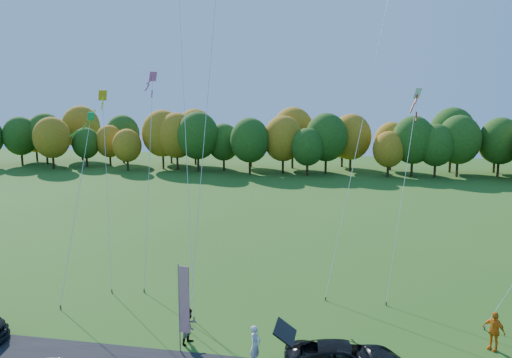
# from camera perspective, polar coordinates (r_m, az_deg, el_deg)

# --- Properties ---
(ground) EXTENTS (160.00, 160.00, 0.00)m
(ground) POSITION_cam_1_polar(r_m,az_deg,el_deg) (24.86, -2.70, -18.43)
(ground) COLOR #2B5416
(tree_line) EXTENTS (116.00, 12.00, 10.00)m
(tree_line) POSITION_cam_1_polar(r_m,az_deg,el_deg) (77.43, 6.74, 0.64)
(tree_line) COLOR #1E4711
(tree_line) RESTS_ON ground
(person_tailgate_a) EXTENTS (0.58, 0.74, 1.80)m
(person_tailgate_a) POSITION_cam_1_polar(r_m,az_deg,el_deg) (22.88, -0.09, -18.48)
(person_tailgate_a) COLOR white
(person_tailgate_a) RESTS_ON ground
(person_tailgate_b) EXTENTS (0.89, 1.01, 1.75)m
(person_tailgate_b) POSITION_cam_1_polar(r_m,az_deg,el_deg) (24.83, -7.62, -16.28)
(person_tailgate_b) COLOR gray
(person_tailgate_b) RESTS_ON ground
(person_east) EXTENTS (1.10, 1.08, 1.85)m
(person_east) POSITION_cam_1_polar(r_m,az_deg,el_deg) (26.44, 25.53, -15.38)
(person_east) COLOR orange
(person_east) RESTS_ON ground
(feather_flag) EXTENTS (0.55, 0.16, 4.22)m
(feather_flag) POSITION_cam_1_polar(r_m,az_deg,el_deg) (23.41, -8.33, -13.37)
(feather_flag) COLOR #999999
(feather_flag) RESTS_ON ground
(kite_delta_blue) EXTENTS (5.27, 10.22, 24.58)m
(kite_delta_blue) POSITION_cam_1_polar(r_m,az_deg,el_deg) (29.81, -8.31, 9.82)
(kite_delta_blue) COLOR #4C3F33
(kite_delta_blue) RESTS_ON ground
(kite_parafoil_orange) EXTENTS (6.82, 12.32, 26.60)m
(kite_parafoil_orange) POSITION_cam_1_polar(r_m,az_deg,el_deg) (33.43, 13.19, 11.67)
(kite_parafoil_orange) COLOR #4C3F33
(kite_parafoil_orange) RESTS_ON ground
(kite_delta_red) EXTENTS (2.87, 8.97, 23.00)m
(kite_delta_red) POSITION_cam_1_polar(r_m,az_deg,el_deg) (29.69, -4.89, 19.70)
(kite_delta_red) COLOR #4C3F33
(kite_delta_red) RESTS_ON ground
(kite_diamond_yellow) EXTENTS (4.29, 7.67, 12.46)m
(kite_diamond_yellow) POSITION_cam_1_polar(r_m,az_deg,el_deg) (34.15, -16.69, -0.53)
(kite_diamond_yellow) COLOR #4C3F33
(kite_diamond_yellow) RESTS_ON ground
(kite_diamond_green) EXTENTS (1.18, 6.18, 10.92)m
(kite_diamond_green) POSITION_cam_1_polar(r_m,az_deg,el_deg) (31.55, -19.78, -2.51)
(kite_diamond_green) COLOR #4C3F33
(kite_diamond_green) RESTS_ON ground
(kite_diamond_white) EXTENTS (2.43, 6.30, 12.50)m
(kite_diamond_white) POSITION_cam_1_polar(r_m,az_deg,el_deg) (31.00, 16.46, -1.27)
(kite_diamond_white) COLOR #4C3F33
(kite_diamond_white) RESTS_ON ground
(kite_diamond_pink) EXTENTS (2.52, 7.80, 13.71)m
(kite_diamond_pink) POSITION_cam_1_polar(r_m,az_deg,el_deg) (33.38, -12.14, 0.62)
(kite_diamond_pink) COLOR #4C3F33
(kite_diamond_pink) RESTS_ON ground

